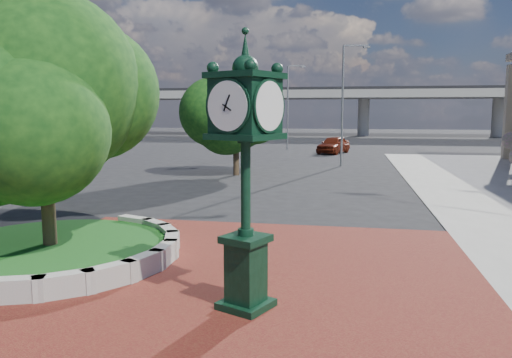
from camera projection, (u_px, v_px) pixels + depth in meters
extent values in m
plane|color=black|center=(233.00, 269.00, 12.45)|extent=(200.00, 200.00, 0.00)
cube|color=maroon|center=(223.00, 282.00, 11.47)|extent=(12.00, 12.00, 0.04)
cube|color=#9E9B93|center=(13.00, 291.00, 10.19)|extent=(1.29, 0.76, 0.54)
cube|color=#9E9B93|center=(64.00, 286.00, 10.49)|extent=(1.20, 1.04, 0.54)
cube|color=#9E9B93|center=(110.00, 277.00, 11.06)|extent=(1.00, 1.22, 0.54)
cube|color=#9E9B93|center=(144.00, 266.00, 11.83)|extent=(0.71, 1.30, 0.54)
cube|color=#9E9B93|center=(164.00, 255.00, 12.74)|extent=(0.35, 1.25, 0.54)
cube|color=#9E9B93|center=(172.00, 245.00, 13.71)|extent=(0.71, 1.30, 0.54)
cube|color=#9E9B93|center=(168.00, 236.00, 14.63)|extent=(1.00, 1.22, 0.54)
cube|color=#9E9B93|center=(156.00, 230.00, 15.44)|extent=(1.20, 1.04, 0.54)
cube|color=#9E9B93|center=(136.00, 225.00, 16.05)|extent=(1.29, 0.76, 0.54)
cylinder|color=#154A19|center=(51.00, 251.00, 13.33)|extent=(6.10, 6.10, 0.40)
cube|color=#9E9B93|center=(332.00, 95.00, 79.76)|extent=(90.00, 12.00, 1.20)
cube|color=black|center=(332.00, 90.00, 79.65)|extent=(90.00, 12.00, 0.40)
cylinder|color=#9E9B93|center=(128.00, 116.00, 86.57)|extent=(1.80, 1.80, 6.00)
cylinder|color=#9E9B93|center=(241.00, 117.00, 82.95)|extent=(1.80, 1.80, 6.00)
cylinder|color=#9E9B93|center=(364.00, 117.00, 79.33)|extent=(1.80, 1.80, 6.00)
cylinder|color=#9E9B93|center=(498.00, 117.00, 75.70)|extent=(1.80, 1.80, 6.00)
cylinder|color=#38281C|center=(49.00, 219.00, 13.21)|extent=(0.36, 0.36, 2.17)
sphere|color=#0E3511|center=(43.00, 118.00, 12.85)|extent=(5.20, 5.20, 5.20)
cylinder|color=#38281C|center=(236.00, 160.00, 30.58)|extent=(0.36, 0.36, 1.92)
sphere|color=#0E3511|center=(236.00, 122.00, 30.27)|extent=(4.40, 4.40, 4.40)
cube|color=black|center=(246.00, 305.00, 9.92)|extent=(1.20, 1.20, 0.18)
cube|color=black|center=(246.00, 271.00, 9.82)|extent=(0.82, 0.82, 1.24)
cube|color=black|center=(246.00, 239.00, 9.74)|extent=(1.05, 1.05, 0.14)
cylinder|color=black|center=(246.00, 187.00, 9.60)|extent=(0.19, 0.19, 1.92)
cube|color=black|center=(245.00, 106.00, 9.39)|extent=(1.35, 1.35, 1.02)
cylinder|color=white|center=(228.00, 106.00, 8.96)|extent=(0.85, 0.44, 0.90)
cylinder|color=white|center=(261.00, 106.00, 9.82)|extent=(0.85, 0.44, 0.90)
cylinder|color=white|center=(223.00, 106.00, 9.69)|extent=(0.44, 0.85, 0.90)
cylinder|color=white|center=(269.00, 106.00, 9.09)|extent=(0.44, 0.85, 0.90)
sphere|color=black|center=(245.00, 68.00, 9.29)|extent=(0.50, 0.50, 0.50)
cone|color=black|center=(245.00, 48.00, 9.24)|extent=(0.20, 0.20, 0.56)
imported|color=#5F1D0D|center=(334.00, 145.00, 46.33)|extent=(3.35, 5.09, 1.61)
cylinder|color=slate|center=(342.00, 107.00, 35.08)|extent=(0.15, 0.15, 8.42)
cube|color=slate|center=(356.00, 45.00, 34.51)|extent=(1.68, 0.46, 0.11)
cube|color=slate|center=(367.00, 47.00, 34.53)|extent=(0.50, 0.32, 0.14)
cylinder|color=slate|center=(288.00, 108.00, 50.40)|extent=(0.15, 0.15, 8.41)
cube|color=slate|center=(296.00, 66.00, 49.97)|extent=(1.63, 0.70, 0.11)
cube|color=slate|center=(303.00, 67.00, 50.10)|extent=(0.52, 0.38, 0.14)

